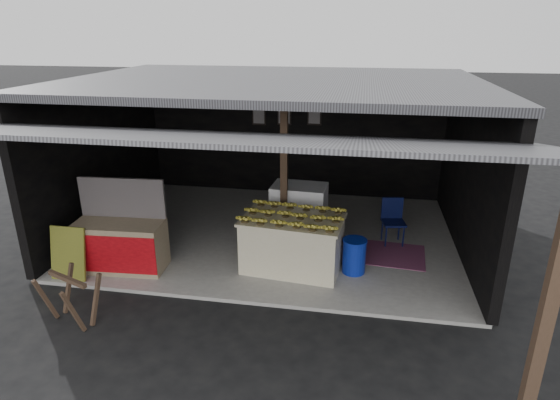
% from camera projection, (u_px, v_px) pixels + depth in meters
% --- Properties ---
extents(ground, '(80.00, 80.00, 0.00)m').
position_uv_depth(ground, '(243.00, 304.00, 6.95)').
color(ground, black).
rests_on(ground, ground).
extents(concrete_slab, '(7.00, 5.00, 0.06)m').
position_uv_depth(concrete_slab, '(274.00, 234.00, 9.24)').
color(concrete_slab, gray).
rests_on(concrete_slab, ground).
extents(shophouse, '(7.40, 7.29, 3.02)m').
position_uv_depth(shophouse, '(277.00, 127.00, 8.81)').
color(shophouse, black).
rests_on(shophouse, ground).
extents(banana_table, '(1.73, 1.17, 0.90)m').
position_uv_depth(banana_table, '(292.00, 243.00, 7.72)').
color(banana_table, silver).
rests_on(banana_table, concrete_slab).
extents(banana_pile, '(1.59, 1.06, 0.18)m').
position_uv_depth(banana_pile, '(293.00, 213.00, 7.53)').
color(banana_pile, gold).
rests_on(banana_pile, banana_table).
extents(white_crate, '(1.03, 0.73, 1.10)m').
position_uv_depth(white_crate, '(299.00, 213.00, 8.70)').
color(white_crate, white).
rests_on(white_crate, concrete_slab).
extents(neighbor_stall, '(1.49, 0.75, 1.50)m').
position_uv_depth(neighbor_stall, '(120.00, 243.00, 7.73)').
color(neighbor_stall, '#998466').
rests_on(neighbor_stall, concrete_slab).
extents(green_signboard, '(0.58, 0.22, 0.86)m').
position_uv_depth(green_signboard, '(68.00, 254.00, 7.41)').
color(green_signboard, black).
rests_on(green_signboard, concrete_slab).
extents(sawhorse, '(0.82, 0.81, 0.71)m').
position_uv_depth(sawhorse, '(70.00, 294.00, 6.37)').
color(sawhorse, '#452F22').
rests_on(sawhorse, ground).
extents(water_barrel, '(0.38, 0.38, 0.56)m').
position_uv_depth(water_barrel, '(354.00, 257.00, 7.65)').
color(water_barrel, '#0D2299').
rests_on(water_barrel, concrete_slab).
extents(plastic_chair, '(0.47, 0.47, 0.85)m').
position_uv_depth(plastic_chair, '(393.00, 217.00, 8.67)').
color(plastic_chair, '#0A103A').
rests_on(plastic_chair, concrete_slab).
extents(magenta_rug, '(1.58, 1.12, 0.01)m').
position_uv_depth(magenta_rug, '(382.00, 253.00, 8.37)').
color(magenta_rug, '#68174E').
rests_on(magenta_rug, concrete_slab).
extents(picture_frames, '(1.62, 0.04, 0.46)m').
position_uv_depth(picture_frames, '(286.00, 116.00, 10.82)').
color(picture_frames, black).
rests_on(picture_frames, shophouse).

